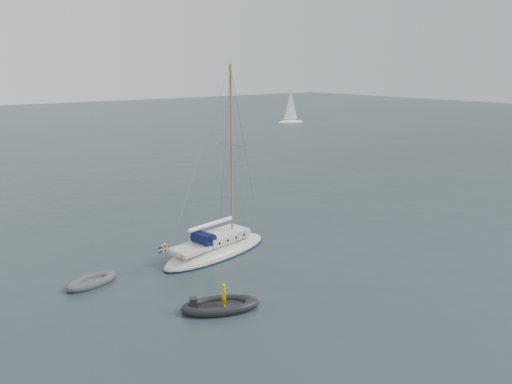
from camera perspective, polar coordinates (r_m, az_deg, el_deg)
ground at (r=31.78m, az=-0.26°, el=-7.71°), size 300.00×300.00×0.00m
sailboat at (r=32.41m, az=-4.57°, el=-5.51°), size 8.81×2.64×12.55m
dinghy at (r=29.70m, az=-18.30°, el=-9.69°), size 3.03×1.37×0.43m
rib at (r=25.64m, az=-4.15°, el=-12.80°), size 3.97×1.80×1.40m
distant_yacht_b at (r=109.18m, az=3.98°, el=9.64°), size 5.79×3.09×7.68m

